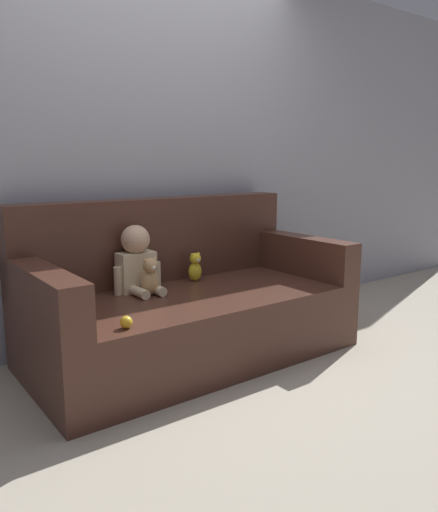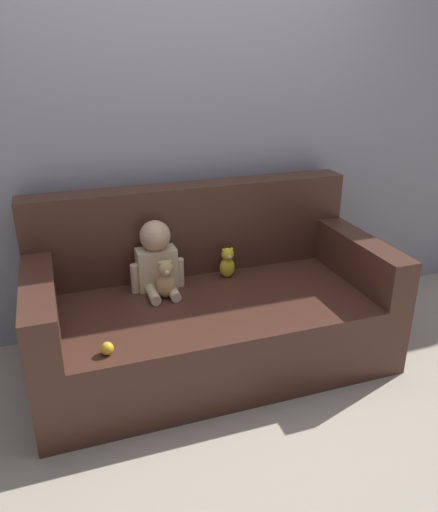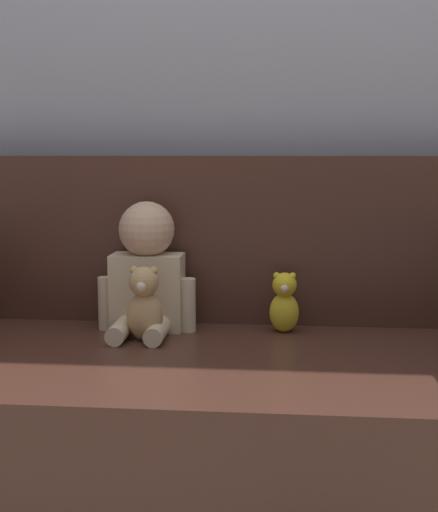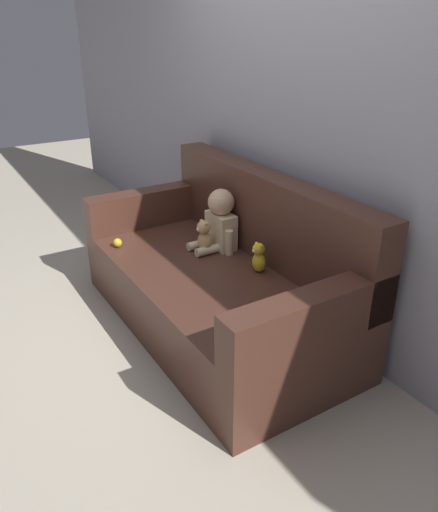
{
  "view_description": "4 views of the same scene",
  "coord_description": "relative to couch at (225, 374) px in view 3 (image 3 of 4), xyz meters",
  "views": [
    {
      "loc": [
        -1.63,
        -2.47,
        1.2
      ],
      "look_at": [
        0.12,
        -0.11,
        0.64
      ],
      "focal_mm": 35.0,
      "sensor_mm": 36.0,
      "label": 1
    },
    {
      "loc": [
        -0.78,
        -2.37,
        1.71
      ],
      "look_at": [
        0.02,
        -0.05,
        0.68
      ],
      "focal_mm": 35.0,
      "sensor_mm": 36.0,
      "label": 2
    },
    {
      "loc": [
        0.18,
        -1.97,
        0.98
      ],
      "look_at": [
        -0.0,
        -0.08,
        0.7
      ],
      "focal_mm": 50.0,
      "sensor_mm": 36.0,
      "label": 3
    },
    {
      "loc": [
        2.37,
        -1.42,
        1.82
      ],
      "look_at": [
        0.17,
        -0.06,
        0.59
      ],
      "focal_mm": 35.0,
      "sensor_mm": 36.0,
      "label": 4
    }
  ],
  "objects": [
    {
      "name": "ground_plane",
      "position": [
        0.0,
        -0.07,
        -0.32
      ],
      "size": [
        12.0,
        12.0,
        0.0
      ],
      "primitive_type": "plane",
      "color": "#B7AD99"
    },
    {
      "name": "wall_back",
      "position": [
        0.0,
        0.5,
        0.98
      ],
      "size": [
        8.0,
        0.05,
        2.6
      ],
      "color": "#93939E",
      "rests_on": "ground_plane"
    },
    {
      "name": "couch",
      "position": [
        0.0,
        0.0,
        0.0
      ],
      "size": [
        1.97,
        0.98,
        0.96
      ],
      "color": "#47281E",
      "rests_on": "ground_plane"
    },
    {
      "name": "person_baby",
      "position": [
        -0.26,
        0.14,
        0.28
      ],
      "size": [
        0.31,
        0.31,
        0.41
      ],
      "color": "beige",
      "rests_on": "couch"
    },
    {
      "name": "teddy_bear_brown",
      "position": [
        -0.24,
        0.01,
        0.21
      ],
      "size": [
        0.11,
        0.1,
        0.23
      ],
      "color": "tan",
      "rests_on": "couch"
    },
    {
      "name": "plush_toy_side",
      "position": [
        0.17,
        0.15,
        0.19
      ],
      "size": [
        0.09,
        0.09,
        0.19
      ],
      "color": "yellow",
      "rests_on": "couch"
    }
  ]
}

